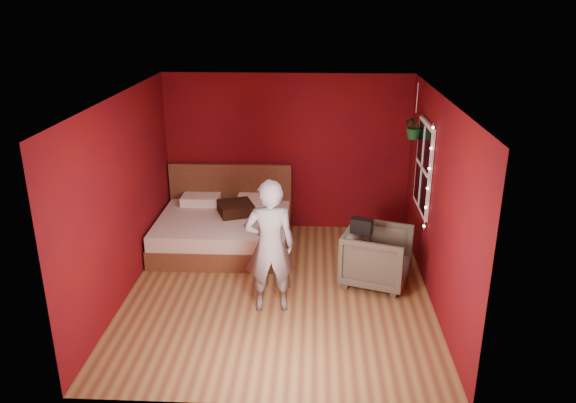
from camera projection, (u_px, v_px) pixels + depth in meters
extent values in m
plane|color=olive|center=(279.00, 290.00, 7.57)|extent=(4.50, 4.50, 0.00)
cube|color=#6A0C0B|center=(287.00, 153.00, 9.23)|extent=(4.00, 0.02, 2.60)
cube|color=#6A0C0B|center=(262.00, 288.00, 5.00)|extent=(4.00, 0.02, 2.60)
cube|color=#6A0C0B|center=(122.00, 198.00, 7.21)|extent=(0.02, 4.50, 2.60)
cube|color=#6A0C0B|center=(438.00, 203.00, 7.02)|extent=(0.02, 4.50, 2.60)
cube|color=silver|center=(278.00, 97.00, 6.66)|extent=(4.00, 4.50, 0.02)
cube|color=white|center=(424.00, 167.00, 7.80)|extent=(0.04, 0.97, 1.27)
cube|color=black|center=(422.00, 167.00, 7.80)|extent=(0.02, 0.85, 1.15)
cube|color=white|center=(422.00, 167.00, 7.80)|extent=(0.03, 0.05, 1.15)
cube|color=white|center=(422.00, 167.00, 7.80)|extent=(0.03, 0.85, 0.05)
cylinder|color=silver|center=(428.00, 178.00, 7.31)|extent=(0.01, 0.01, 1.45)
sphere|color=#FFF2CC|center=(424.00, 226.00, 7.54)|extent=(0.04, 0.04, 0.04)
sphere|color=#FFF2CC|center=(426.00, 207.00, 7.45)|extent=(0.04, 0.04, 0.04)
sphere|color=#FFF2CC|center=(428.00, 188.00, 7.36)|extent=(0.04, 0.04, 0.04)
sphere|color=#FFF2CC|center=(429.00, 169.00, 7.26)|extent=(0.04, 0.04, 0.04)
sphere|color=#FFF2CC|center=(431.00, 148.00, 7.17)|extent=(0.04, 0.04, 0.04)
sphere|color=#FFF2CC|center=(433.00, 128.00, 7.07)|extent=(0.04, 0.04, 0.04)
cube|color=brown|center=(224.00, 239.00, 8.81)|extent=(2.04, 1.73, 0.29)
cube|color=silver|center=(223.00, 224.00, 8.72)|extent=(2.00, 1.70, 0.22)
cube|color=brown|center=(231.00, 196.00, 9.44)|extent=(2.04, 0.08, 1.12)
cube|color=white|center=(201.00, 200.00, 9.22)|extent=(0.61, 0.39, 0.14)
cube|color=white|center=(256.00, 201.00, 9.18)|extent=(0.61, 0.39, 0.14)
imported|color=gray|center=(270.00, 247.00, 6.85)|extent=(0.68, 0.49, 1.72)
imported|color=#595846|center=(377.00, 256.00, 7.65)|extent=(1.09, 1.07, 0.79)
cube|color=black|center=(362.00, 226.00, 7.38)|extent=(0.31, 0.23, 0.20)
cube|color=#311C10|center=(236.00, 208.00, 8.80)|extent=(0.65, 0.65, 0.18)
cylinder|color=silver|center=(417.00, 98.00, 7.89)|extent=(0.01, 0.01, 0.43)
imported|color=#195922|center=(415.00, 126.00, 8.03)|extent=(0.42, 0.40, 0.38)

